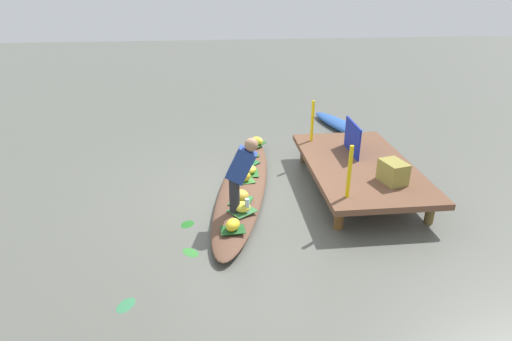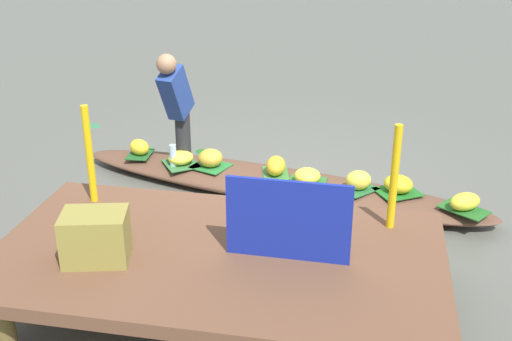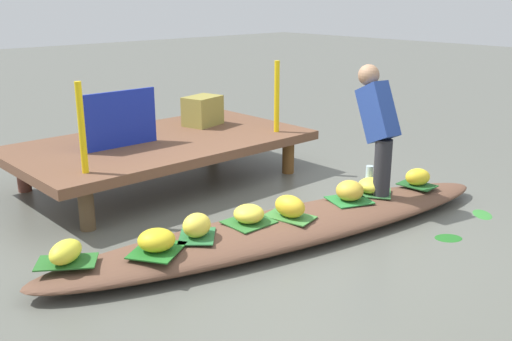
# 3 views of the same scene
# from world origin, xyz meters

# --- Properties ---
(canal_water) EXTENTS (40.00, 40.00, 0.00)m
(canal_water) POSITION_xyz_m (0.00, 0.00, 0.00)
(canal_water) COLOR #585A51
(canal_water) RESTS_ON ground
(dock_platform) EXTENTS (3.20, 1.80, 0.49)m
(dock_platform) POSITION_xyz_m (0.07, 2.07, 0.43)
(dock_platform) COLOR brown
(dock_platform) RESTS_ON ground
(vendor_boat) EXTENTS (4.50, 1.64, 0.19)m
(vendor_boat) POSITION_xyz_m (0.00, 0.00, 0.10)
(vendor_boat) COLOR brown
(vendor_boat) RESTS_ON ground
(leaf_mat_0) EXTENTS (0.51, 0.49, 0.01)m
(leaf_mat_0) POSITION_xyz_m (-1.23, 0.19, 0.20)
(leaf_mat_0) COLOR #1F6722
(leaf_mat_0) RESTS_ON vendor_boat
(banana_bunch_0) EXTENTS (0.37, 0.37, 0.17)m
(banana_bunch_0) POSITION_xyz_m (-1.23, 0.19, 0.28)
(banana_bunch_0) COLOR gold
(banana_bunch_0) RESTS_ON vendor_boat
(leaf_mat_1) EXTENTS (0.34, 0.46, 0.01)m
(leaf_mat_1) POSITION_xyz_m (-0.01, -0.01, 0.20)
(leaf_mat_1) COLOR #3D7C36
(leaf_mat_1) RESTS_ON vendor_boat
(banana_bunch_1) EXTENTS (0.21, 0.31, 0.19)m
(banana_bunch_1) POSITION_xyz_m (-0.01, -0.01, 0.29)
(banana_bunch_1) COLOR yellow
(banana_bunch_1) RESTS_ON vendor_boat
(leaf_mat_2) EXTENTS (0.48, 0.49, 0.01)m
(leaf_mat_2) POSITION_xyz_m (1.02, -0.09, 0.20)
(leaf_mat_2) COLOR #357139
(leaf_mat_2) RESTS_ON vendor_boat
(banana_bunch_2) EXTENTS (0.35, 0.34, 0.14)m
(banana_bunch_2) POSITION_xyz_m (1.02, -0.09, 0.27)
(banana_bunch_2) COLOR yellow
(banana_bunch_2) RESTS_ON vendor_boat
(leaf_mat_3) EXTENTS (0.45, 0.44, 0.01)m
(leaf_mat_3) POSITION_xyz_m (0.69, -0.09, 0.20)
(leaf_mat_3) COLOR #277633
(leaf_mat_3) RESTS_ON vendor_boat
(banana_bunch_3) EXTENTS (0.29, 0.28, 0.19)m
(banana_bunch_3) POSITION_xyz_m (0.69, -0.09, 0.29)
(banana_bunch_3) COLOR gold
(banana_bunch_3) RESTS_ON vendor_boat
(leaf_mat_4) EXTENTS (0.37, 0.34, 0.01)m
(leaf_mat_4) POSITION_xyz_m (-0.35, 0.14, 0.20)
(leaf_mat_4) COLOR #2C6A2C
(leaf_mat_4) RESTS_ON vendor_boat
(banana_bunch_4) EXTENTS (0.35, 0.36, 0.15)m
(banana_bunch_4) POSITION_xyz_m (-0.35, 0.14, 0.27)
(banana_bunch_4) COLOR yellow
(banana_bunch_4) RESTS_ON vendor_boat
(leaf_mat_5) EXTENTS (0.26, 0.36, 0.01)m
(leaf_mat_5) POSITION_xyz_m (1.54, -0.27, 0.20)
(leaf_mat_5) COLOR #1F5725
(leaf_mat_5) RESTS_ON vendor_boat
(banana_bunch_5) EXTENTS (0.31, 0.29, 0.17)m
(banana_bunch_5) POSITION_xyz_m (1.54, -0.27, 0.28)
(banana_bunch_5) COLOR yellow
(banana_bunch_5) RESTS_ON vendor_boat
(leaf_mat_6) EXTENTS (0.44, 0.44, 0.01)m
(leaf_mat_6) POSITION_xyz_m (-0.85, 0.19, 0.20)
(leaf_mat_6) COLOR #276835
(leaf_mat_6) RESTS_ON vendor_boat
(banana_bunch_6) EXTENTS (0.31, 0.29, 0.19)m
(banana_bunch_6) POSITION_xyz_m (-0.85, 0.19, 0.29)
(banana_bunch_6) COLOR yellow
(banana_bunch_6) RESTS_ON vendor_boat
(leaf_mat_7) EXTENTS (0.49, 0.44, 0.01)m
(leaf_mat_7) POSITION_xyz_m (-1.82, 0.45, 0.20)
(leaf_mat_7) COLOR #246224
(leaf_mat_7) RESTS_ON vendor_boat
(banana_bunch_7) EXTENTS (0.35, 0.33, 0.16)m
(banana_bunch_7) POSITION_xyz_m (-1.82, 0.45, 0.28)
(banana_bunch_7) COLOR yellow
(banana_bunch_7) RESTS_ON vendor_boat
(vendor_person) EXTENTS (0.27, 0.50, 1.21)m
(vendor_person) POSITION_xyz_m (1.04, -0.11, 0.88)
(vendor_person) COLOR #28282D
(vendor_person) RESTS_ON vendor_boat
(water_bottle) EXTENTS (0.07, 0.07, 0.24)m
(water_bottle) POSITION_xyz_m (1.08, -0.02, 0.32)
(water_bottle) COLOR silver
(water_bottle) RESTS_ON vendor_boat
(market_banner) EXTENTS (0.86, 0.04, 0.59)m
(market_banner) POSITION_xyz_m (-0.43, 2.07, 0.78)
(market_banner) COLOR #16279A
(market_banner) RESTS_ON dock_platform
(railing_post_west) EXTENTS (0.06, 0.06, 0.82)m
(railing_post_west) POSITION_xyz_m (-1.13, 1.47, 0.90)
(railing_post_west) COLOR yellow
(railing_post_west) RESTS_ON dock_platform
(railing_post_east) EXTENTS (0.06, 0.06, 0.82)m
(railing_post_east) POSITION_xyz_m (1.27, 1.47, 0.90)
(railing_post_east) COLOR yellow
(railing_post_east) RESTS_ON dock_platform
(produce_crate) EXTENTS (0.50, 0.42, 0.35)m
(produce_crate) POSITION_xyz_m (0.86, 2.33, 0.67)
(produce_crate) COLOR olive
(produce_crate) RESTS_ON dock_platform
(drifting_plant_0) EXTENTS (0.32, 0.31, 0.01)m
(drifting_plant_0) POSITION_xyz_m (1.75, -0.87, 0.00)
(drifting_plant_0) COLOR #327D31
(drifting_plant_0) RESTS_ON ground
(drifting_plant_1) EXTENTS (0.30, 0.29, 0.01)m
(drifting_plant_1) POSITION_xyz_m (1.00, -0.94, 0.00)
(drifting_plant_1) COLOR #1E611F
(drifting_plant_1) RESTS_ON ground
(drifting_plant_2) EXTENTS (0.33, 0.28, 0.01)m
(drifting_plant_2) POSITION_xyz_m (2.72, -1.59, 0.00)
(drifting_plant_2) COLOR #32764C
(drifting_plant_2) RESTS_ON ground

